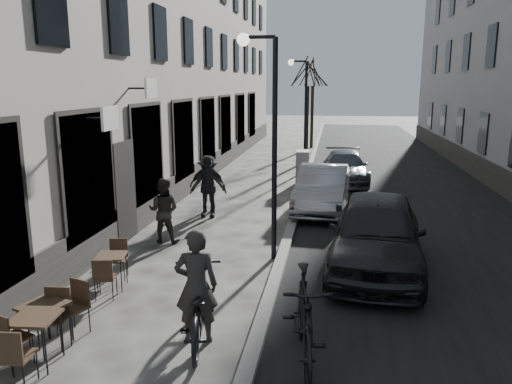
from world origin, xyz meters
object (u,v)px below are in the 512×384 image
(tree_far, at_px, (313,73))
(bistro_set_c, at_px, (112,268))
(pedestrian_mid, at_px, (208,184))
(car_mid, at_px, (322,189))
(bicycle, at_px, (197,307))
(car_far, at_px, (345,167))
(streetlamp_near, at_px, (267,123))
(pedestrian_far, at_px, (207,187))
(pedestrian_near, at_px, (164,211))
(bistro_set_a, at_px, (36,335))
(bistro_set_b, at_px, (44,322))
(tree_near, at_px, (308,71))
(car_near, at_px, (377,233))
(streetlamp_far, at_px, (302,103))
(utility_cabinet, at_px, (302,168))
(moped, at_px, (304,319))

(tree_far, bearing_deg, bistro_set_c, -97.14)
(pedestrian_mid, distance_m, car_mid, 3.67)
(bicycle, relative_size, car_far, 0.50)
(streetlamp_near, xyz_separation_m, pedestrian_far, (-2.29, 3.46, -2.22))
(pedestrian_near, bearing_deg, streetlamp_near, 163.61)
(bicycle, bearing_deg, bistro_set_a, 13.83)
(car_far, bearing_deg, bistro_set_b, -111.08)
(car_mid, relative_size, car_far, 1.00)
(tree_near, bearing_deg, tree_far, 90.00)
(streetlamp_near, bearing_deg, bistro_set_b, -121.35)
(tree_far, relative_size, pedestrian_far, 3.02)
(car_near, bearing_deg, car_mid, 109.75)
(pedestrian_near, height_order, car_mid, pedestrian_near)
(streetlamp_near, bearing_deg, tree_far, 89.80)
(streetlamp_far, height_order, bicycle, streetlamp_far)
(streetlamp_near, xyz_separation_m, utility_cabinet, (0.27, 8.71, -2.45))
(car_near, bearing_deg, utility_cabinet, 109.18)
(bicycle, height_order, pedestrian_near, pedestrian_near)
(streetlamp_far, xyz_separation_m, bistro_set_c, (-2.83, -14.19, -2.74))
(bistro_set_b, xyz_separation_m, car_mid, (3.98, 9.41, 0.26))
(car_mid, bearing_deg, moped, -86.22)
(bistro_set_a, relative_size, car_mid, 0.35)
(bistro_set_b, height_order, pedestrian_far, pedestrian_far)
(tree_near, bearing_deg, pedestrian_mid, -102.86)
(pedestrian_mid, xyz_separation_m, car_far, (4.41, 5.57, -0.27))
(bistro_set_b, bearing_deg, car_near, 58.42)
(streetlamp_near, height_order, car_mid, streetlamp_near)
(bistro_set_b, xyz_separation_m, car_near, (5.28, 4.32, 0.37))
(car_mid, distance_m, car_far, 4.91)
(tree_near, xyz_separation_m, bistro_set_b, (-2.88, -19.61, -4.21))
(utility_cabinet, bearing_deg, streetlamp_far, 91.55)
(bistro_set_a, xyz_separation_m, moped, (3.83, 0.64, 0.24))
(bistro_set_b, bearing_deg, pedestrian_near, 108.82)
(bistro_set_b, distance_m, utility_cabinet, 13.67)
(tree_near, distance_m, utility_cabinet, 7.44)
(utility_cabinet, height_order, car_mid, car_mid)
(pedestrian_mid, bearing_deg, car_mid, 178.86)
(bistro_set_b, bearing_deg, car_far, 90.56)
(moped, bearing_deg, pedestrian_mid, 105.55)
(car_mid, bearing_deg, bistro_set_a, -107.48)
(pedestrian_near, bearing_deg, car_near, 168.21)
(bistro_set_a, height_order, car_far, car_far)
(streetlamp_far, height_order, pedestrian_far, streetlamp_far)
(streetlamp_near, bearing_deg, bicycle, -98.21)
(pedestrian_near, xyz_separation_m, car_near, (5.25, -1.12, -0.01))
(bicycle, xyz_separation_m, car_mid, (1.75, 8.78, 0.15))
(utility_cabinet, xyz_separation_m, moped, (0.87, -13.07, -0.01))
(tree_far, height_order, pedestrian_near, tree_far)
(streetlamp_near, bearing_deg, pedestrian_far, 123.52)
(streetlamp_near, relative_size, bistro_set_b, 3.30)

